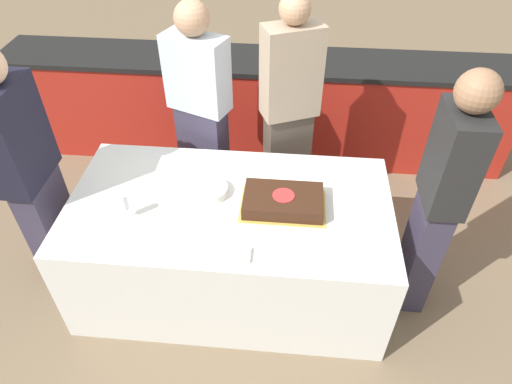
{
  "coord_description": "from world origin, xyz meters",
  "views": [
    {
      "loc": [
        0.34,
        -1.98,
        2.6
      ],
      "look_at": [
        0.16,
        0.0,
        0.85
      ],
      "focal_mm": 32.0,
      "sensor_mm": 36.0,
      "label": 1
    }
  ],
  "objects": [
    {
      "name": "person_seated_left",
      "position": [
        -1.19,
        0.0,
        0.87
      ],
      "size": [
        0.21,
        0.42,
        1.68
      ],
      "rotation": [
        0.0,
        0.0,
        1.57
      ],
      "color": "#383347",
      "rests_on": "ground_plane"
    },
    {
      "name": "cake",
      "position": [
        0.32,
        -0.0,
        0.79
      ],
      "size": [
        0.5,
        0.33,
        0.09
      ],
      "color": "gold",
      "rests_on": "dining_table"
    },
    {
      "name": "ground_plane",
      "position": [
        0.0,
        0.0,
        0.0
      ],
      "size": [
        14.0,
        14.0,
        0.0
      ],
      "primitive_type": "plane",
      "color": "#7A664C"
    },
    {
      "name": "dining_table",
      "position": [
        0.0,
        0.0,
        0.37
      ],
      "size": [
        1.95,
        1.05,
        0.75
      ],
      "color": "silver",
      "rests_on": "ground_plane"
    },
    {
      "name": "person_cutting_cake",
      "position": [
        0.32,
        0.74,
        0.9
      ],
      "size": [
        0.42,
        0.33,
        1.74
      ],
      "rotation": [
        0.0,
        0.0,
        -2.73
      ],
      "color": "#4C4238",
      "rests_on": "ground_plane"
    },
    {
      "name": "utensil_pile",
      "position": [
        0.1,
        -0.4,
        0.76
      ],
      "size": [
        0.15,
        0.1,
        0.02
      ],
      "color": "white",
      "rests_on": "dining_table"
    },
    {
      "name": "person_standing_back",
      "position": [
        -0.3,
        0.74,
        0.87
      ],
      "size": [
        0.46,
        0.34,
        1.68
      ],
      "rotation": [
        0.0,
        0.0,
        2.76
      ],
      "color": "#383347",
      "rests_on": "ground_plane"
    },
    {
      "name": "side_plate_near_cake",
      "position": [
        0.23,
        0.32,
        0.75
      ],
      "size": [
        0.22,
        0.22,
        0.0
      ],
      "color": "white",
      "rests_on": "dining_table"
    },
    {
      "name": "plate_stack",
      "position": [
        -0.13,
        0.08,
        0.77
      ],
      "size": [
        0.23,
        0.23,
        0.05
      ],
      "color": "white",
      "rests_on": "dining_table"
    },
    {
      "name": "back_counter",
      "position": [
        0.0,
        1.6,
        0.46
      ],
      "size": [
        4.4,
        0.58,
        0.92
      ],
      "color": "#A82319",
      "rests_on": "ground_plane"
    },
    {
      "name": "wine_glass",
      "position": [
        -0.57,
        -0.17,
        0.86
      ],
      "size": [
        0.06,
        0.06,
        0.17
      ],
      "color": "white",
      "rests_on": "dining_table"
    },
    {
      "name": "person_seated_right",
      "position": [
        1.19,
        0.0,
        0.88
      ],
      "size": [
        0.22,
        0.35,
        1.66
      ],
      "rotation": [
        0.0,
        0.0,
        -1.57
      ],
      "color": "#383347",
      "rests_on": "ground_plane"
    }
  ]
}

